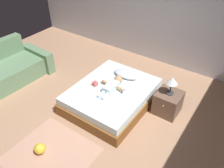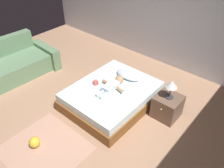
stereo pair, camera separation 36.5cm
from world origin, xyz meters
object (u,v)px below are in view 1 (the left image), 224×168
Objects in this scene: toothbrush at (123,91)px; baby at (113,85)px; toy_ball at (40,149)px; lamp at (172,81)px; pillow at (126,74)px; toy_block at (95,84)px; bed at (112,96)px; nightstand at (168,103)px.

baby is at bearing -173.94° from toothbrush.
toothbrush is at bearing 73.83° from toy_ball.
toy_ball is (-1.27, -2.05, -0.63)m from lamp.
pillow reaches higher than toy_block.
toothbrush is (0.23, 0.02, -0.06)m from baby.
toothbrush is at bearing 16.73° from toy_block.
baby is 6.63× the size of toy_block.
baby reaches higher than toothbrush.
pillow is at bearing 82.98° from toy_ball.
pillow is at bearing 89.13° from bed.
toothbrush is 0.58m from toy_block.
toothbrush is 0.87m from nightstand.
nightstand is 0.50m from lamp.
pillow is at bearing 62.26° from toy_block.
toy_block is at bearing 92.44° from toy_ball.
toy_block is at bearing -158.41° from lamp.
toy_ball is 1.76× the size of toy_block.
toy_block reaches higher than nightstand.
toy_block is at bearing -156.48° from baby.
toy_ball is at bearing -98.87° from bed.
lamp is at bearing -5.66° from pillow.
toy_ball is at bearing -97.02° from pillow.
baby is 0.36m from toy_block.
bed is 2.55× the size of baby.
lamp reaches higher than toy_block.
toy_ball is at bearing -121.72° from lamp.
nightstand is 1.35× the size of lamp.
bed is 1.09m from nightstand.
toy_ball is (-0.49, -1.69, -0.29)m from toothbrush.
toy_ball is at bearing -106.17° from toothbrush.
bed is 16.88× the size of toy_block.
nightstand is at bearing -90.00° from lamp.
toy_block is at bearing -117.74° from pillow.
baby reaches higher than bed.
lamp is at bearing 58.28° from toy_ball.
bed is at bearing 21.01° from toy_block.
toothbrush is (0.23, -0.46, -0.05)m from pillow.
toothbrush is 1.64× the size of toy_block.
baby is 1.72m from toy_ball.
nightstand is at bearing 58.28° from toy_ball.
toothbrush is at bearing -155.14° from nightstand.
bed is at bearing -90.87° from pillow.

